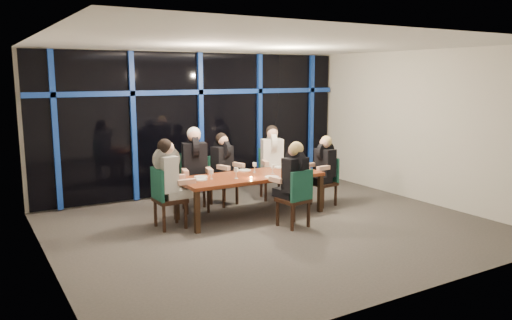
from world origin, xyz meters
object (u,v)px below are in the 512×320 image
(water_pitcher, at_px, (292,167))
(diner_far_left, at_px, (195,157))
(chair_end_left, at_px, (165,195))
(diner_far_mid, at_px, (223,158))
(chair_far_right, at_px, (271,170))
(chair_far_left, at_px, (194,178))
(dining_table, at_px, (250,179))
(chair_end_right, at_px, (326,179))
(diner_near_mid, at_px, (294,172))
(diner_far_right, at_px, (273,151))
(chair_far_mid, at_px, (221,177))
(chair_near_mid, at_px, (297,196))
(diner_end_right, at_px, (324,160))
(wine_bottle, at_px, (299,165))
(diner_end_left, at_px, (169,170))

(water_pitcher, bearing_deg, diner_far_left, 147.59)
(chair_end_left, height_order, diner_far_left, diner_far_left)
(chair_end_left, xyz_separation_m, water_pitcher, (2.32, -0.31, 0.29))
(diner_far_mid, distance_m, water_pitcher, 1.43)
(chair_far_right, bearing_deg, chair_far_left, -160.63)
(dining_table, bearing_deg, chair_end_left, 177.98)
(chair_end_right, xyz_separation_m, diner_near_mid, (-1.38, -0.86, 0.42))
(chair_end_left, relative_size, diner_far_mid, 1.09)
(chair_end_left, bearing_deg, diner_near_mid, -119.22)
(diner_far_right, relative_size, diner_near_mid, 1.04)
(chair_end_left, height_order, diner_far_right, diner_far_right)
(chair_far_right, distance_m, chair_end_left, 2.80)
(dining_table, xyz_separation_m, chair_far_mid, (-0.07, 1.03, -0.14))
(chair_far_right, height_order, diner_far_right, diner_far_right)
(diner_far_left, bearing_deg, chair_far_mid, 32.71)
(water_pitcher, bearing_deg, diner_far_right, 79.04)
(chair_near_mid, xyz_separation_m, diner_end_right, (1.29, 0.93, 0.34))
(chair_far_mid, height_order, diner_far_right, diner_far_right)
(wine_bottle, height_order, water_pitcher, wine_bottle)
(dining_table, height_order, chair_far_left, chair_far_left)
(diner_far_mid, bearing_deg, wine_bottle, -64.57)
(dining_table, relative_size, chair_near_mid, 2.65)
(dining_table, xyz_separation_m, chair_end_right, (1.67, -0.08, -0.16))
(chair_far_mid, distance_m, wine_bottle, 1.61)
(chair_far_left, xyz_separation_m, chair_far_right, (1.75, 0.06, -0.02))
(diner_near_mid, bearing_deg, chair_far_mid, -86.89)
(diner_far_right, relative_size, diner_end_right, 1.11)
(diner_near_mid, bearing_deg, chair_near_mid, 90.00)
(chair_far_left, xyz_separation_m, chair_end_right, (2.36, -0.98, -0.08))
(chair_far_right, bearing_deg, diner_near_mid, -94.59)
(diner_end_right, bearing_deg, water_pitcher, -85.12)
(diner_far_right, bearing_deg, diner_far_mid, -166.72)
(wine_bottle, bearing_deg, chair_end_right, 6.51)
(diner_end_left, bearing_deg, chair_far_left, -45.57)
(wine_bottle, bearing_deg, chair_far_mid, 130.83)
(chair_far_left, distance_m, chair_end_right, 2.56)
(diner_far_left, bearing_deg, dining_table, -34.96)
(diner_far_left, bearing_deg, diner_far_right, 15.80)
(dining_table, relative_size, diner_end_right, 2.88)
(dining_table, distance_m, diner_end_right, 1.61)
(chair_near_mid, bearing_deg, diner_far_left, -68.32)
(diner_far_mid, bearing_deg, diner_end_left, -165.15)
(chair_end_right, bearing_deg, diner_end_right, -90.00)
(dining_table, xyz_separation_m, chair_far_left, (-0.69, 0.90, -0.08))
(chair_far_left, relative_size, diner_far_left, 1.03)
(chair_far_mid, xyz_separation_m, diner_far_mid, (0.02, -0.08, 0.38))
(chair_far_right, relative_size, chair_near_mid, 1.04)
(diner_far_right, bearing_deg, chair_end_right, -38.52)
(diner_far_right, relative_size, water_pitcher, 4.71)
(diner_far_left, bearing_deg, chair_near_mid, -47.31)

